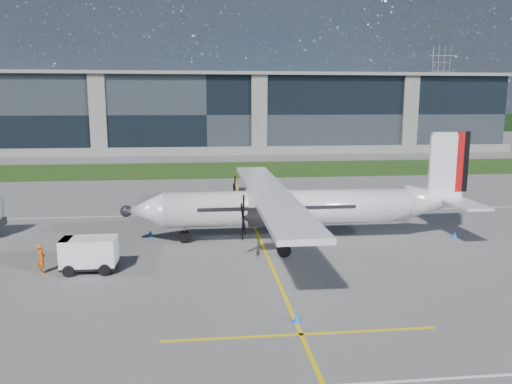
% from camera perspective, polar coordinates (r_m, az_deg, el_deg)
% --- Properties ---
extents(ground, '(400.00, 400.00, 0.00)m').
position_cam_1_polar(ground, '(66.37, -5.23, 1.64)').
color(ground, '#62605D').
rests_on(ground, ground).
extents(grass_strip, '(400.00, 18.00, 0.04)m').
position_cam_1_polar(grass_strip, '(74.29, -5.35, 2.56)').
color(grass_strip, '#203E10').
rests_on(grass_strip, ground).
extents(terminal_building, '(120.00, 20.00, 15.00)m').
position_cam_1_polar(terminal_building, '(105.67, -5.72, 8.87)').
color(terminal_building, black).
rests_on(terminal_building, ground).
extents(tree_line, '(400.00, 6.00, 6.00)m').
position_cam_1_polar(tree_line, '(165.78, -5.92, 7.77)').
color(tree_line, black).
rests_on(tree_line, ground).
extents(pylon_east, '(9.00, 4.60, 30.00)m').
position_cam_1_polar(pylon_east, '(195.68, 20.25, 11.08)').
color(pylon_east, gray).
rests_on(pylon_east, ground).
extents(yellow_taxiway_centerline, '(0.20, 70.00, 0.01)m').
position_cam_1_polar(yellow_taxiway_centerline, '(37.19, 0.31, -5.10)').
color(yellow_taxiway_centerline, yellow).
rests_on(yellow_taxiway_centerline, ground).
extents(turboprop_aircraft, '(24.93, 25.85, 7.75)m').
position_cam_1_polar(turboprop_aircraft, '(35.70, 5.15, 0.58)').
color(turboprop_aircraft, silver).
rests_on(turboprop_aircraft, ground).
extents(baggage_tug, '(3.34, 2.01, 2.01)m').
position_cam_1_polar(baggage_tug, '(31.11, -18.50, -6.80)').
color(baggage_tug, silver).
rests_on(baggage_tug, ground).
extents(ground_crew_person, '(0.77, 0.94, 2.01)m').
position_cam_1_polar(ground_crew_person, '(31.71, -23.33, -6.79)').
color(ground_crew_person, '#F25907').
rests_on(ground_crew_person, ground).
extents(safety_cone_portwing, '(0.36, 0.36, 0.50)m').
position_cam_1_polar(safety_cone_portwing, '(23.30, 4.69, -14.07)').
color(safety_cone_portwing, blue).
rests_on(safety_cone_portwing, ground).
extents(safety_cone_tail, '(0.36, 0.36, 0.50)m').
position_cam_1_polar(safety_cone_tail, '(39.68, 21.77, -4.50)').
color(safety_cone_tail, blue).
rests_on(safety_cone_tail, ground).
extents(safety_cone_fwd, '(0.36, 0.36, 0.50)m').
position_cam_1_polar(safety_cone_fwd, '(36.41, -15.84, -5.43)').
color(safety_cone_fwd, blue).
rests_on(safety_cone_fwd, ground).
extents(safety_cone_nose_stbd, '(0.36, 0.36, 0.50)m').
position_cam_1_polar(safety_cone_nose_stbd, '(38.03, -11.99, -4.60)').
color(safety_cone_nose_stbd, blue).
rests_on(safety_cone_nose_stbd, ground).
extents(safety_cone_stbdwing, '(0.36, 0.36, 0.50)m').
position_cam_1_polar(safety_cone_stbdwing, '(48.39, -0.97, -1.22)').
color(safety_cone_stbdwing, blue).
rests_on(safety_cone_stbdwing, ground).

